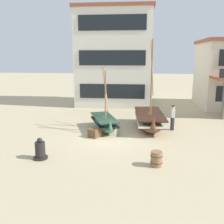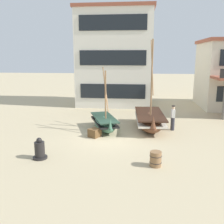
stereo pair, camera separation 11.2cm
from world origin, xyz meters
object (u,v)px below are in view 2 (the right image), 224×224
capstan_winch (40,150)px  harbor_building_main (115,58)px  fishing_boat_near_left (149,120)px  fishing_boat_centre_large (104,123)px  cargo_crate (95,133)px  wooden_barrel (156,159)px  fisherman_by_hull (173,118)px

capstan_winch → harbor_building_main: harbor_building_main is taller
fishing_boat_near_left → fishing_boat_centre_large: fishing_boat_near_left is taller
capstan_winch → cargo_crate: bearing=60.7°
wooden_barrel → harbor_building_main: size_ratio=0.07×
capstan_winch → wooden_barrel: (5.54, -0.30, -0.07)m
wooden_barrel → fishing_boat_centre_large: bearing=119.5°
cargo_crate → capstan_winch: bearing=-119.3°
capstan_winch → cargo_crate: capstan_winch is taller
fisherman_by_hull → harbor_building_main: size_ratio=0.18×
fishing_boat_near_left → fisherman_by_hull: bearing=-7.9°
fishing_boat_near_left → harbor_building_main: bearing=109.7°
capstan_winch → fishing_boat_centre_large: bearing=64.7°
fishing_boat_near_left → harbor_building_main: (-3.23, 9.04, 4.14)m
harbor_building_main → fisherman_by_hull: bearing=-62.8°
fishing_boat_near_left → fisherman_by_hull: (1.53, -0.21, 0.22)m
cargo_crate → fishing_boat_centre_large: bearing=75.5°
fisherman_by_hull → cargo_crate: fisherman_by_hull is taller
fisherman_by_hull → fishing_boat_centre_large: bearing=-173.7°
fisherman_by_hull → wooden_barrel: (-1.47, -5.98, -0.48)m
fishing_boat_centre_large → capstan_winch: (-2.44, -5.18, -0.10)m
fishing_boat_centre_large → capstan_winch: fishing_boat_centre_large is taller
fishing_boat_near_left → harbor_building_main: size_ratio=0.63×
fishing_boat_centre_large → fishing_boat_near_left: bearing=13.3°
fishing_boat_centre_large → fisherman_by_hull: fishing_boat_centre_large is taller
capstan_winch → cargo_crate: (2.05, 3.65, -0.16)m
cargo_crate → wooden_barrel: bearing=-48.5°
fishing_boat_centre_large → capstan_winch: 5.72m
cargo_crate → fishing_boat_near_left: bearing=33.2°
capstan_winch → harbor_building_main: size_ratio=0.11×
fishing_boat_centre_large → fisherman_by_hull: (4.56, 0.50, 0.32)m
fishing_boat_near_left → fishing_boat_centre_large: 3.11m
harbor_building_main → capstan_winch: bearing=-98.5°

